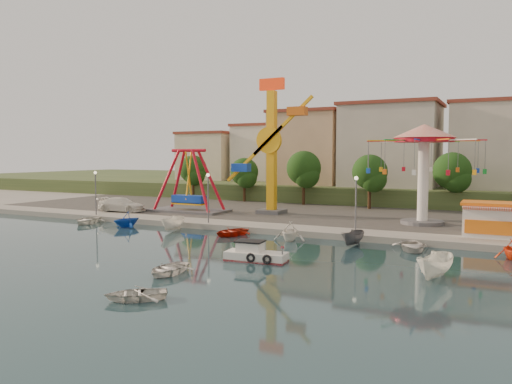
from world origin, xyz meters
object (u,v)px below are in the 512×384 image
Objects in this scene: kamikaze_tower at (274,150)px; wave_swinger at (424,151)px; rowboat_a at (168,269)px; van at (122,205)px; pirate_ship_ride at (189,182)px; cabin_motorboat at (255,255)px; skiff at (436,266)px.

kamikaze_tower is 17.73m from wave_swinger.
van is (-24.08, 22.67, 1.12)m from rowboat_a.
pirate_ship_ride is 31.51m from rowboat_a.
van is at bearing -171.86° from wave_swinger.
van is at bearing 143.12° from cabin_motorboat.
kamikaze_tower reaches higher than cabin_motorboat.
van is at bearing -152.93° from pirate_ship_ride.
kamikaze_tower is 20.65m from van.
cabin_motorboat is at bearing -167.20° from skiff.
wave_swinger is at bearing 112.49° from skiff.
van is at bearing 169.99° from skiff.
pirate_ship_ride reaches higher than cabin_motorboat.
skiff is (21.60, -22.68, -7.61)m from kamikaze_tower.
wave_swinger is 1.87× the size of van.
kamikaze_tower reaches higher than skiff.
wave_swinger is 37.01m from van.
cabin_motorboat is 1.29× the size of rowboat_a.
rowboat_a is at bearing -140.34° from van.
wave_swinger is 2.70× the size of skiff.
wave_swinger reaches higher than pirate_ship_ride.
pirate_ship_ride is 2.33× the size of skiff.
cabin_motorboat is (-8.73, -21.53, -7.77)m from wave_swinger.
wave_swinger is at bearing -4.23° from kamikaze_tower.
pirate_ship_ride is 0.61× the size of kamikaze_tower.
kamikaze_tower is at bearing 175.77° from wave_swinger.
kamikaze_tower is 3.84× the size of skiff.
rowboat_a is 33.10m from van.
wave_swinger is at bearing -88.92° from van.
wave_swinger reaches higher than van.
kamikaze_tower is 2.66× the size of van.
skiff is 0.69× the size of van.
skiff is at bearing -79.60° from wave_swinger.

